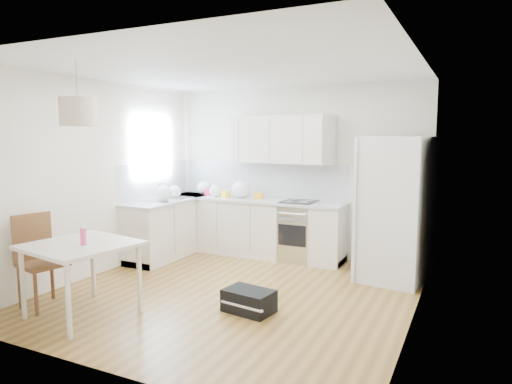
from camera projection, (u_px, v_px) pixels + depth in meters
floor at (232, 294)px, 5.62m from camera, size 4.20×4.20×0.00m
ceiling at (231, 69)px, 5.29m from camera, size 4.20×4.20×0.00m
wall_back at (294, 172)px, 7.33m from camera, size 4.20×0.00×4.20m
wall_left at (100, 178)px, 6.36m from camera, size 0.00×4.20×4.20m
wall_right at (416, 195)px, 4.55m from camera, size 0.00×4.20×4.20m
window_glassblock at (152, 147)px, 7.33m from camera, size 0.02×1.00×1.00m
cabinets_back at (253, 228)px, 7.43m from camera, size 3.00×0.60×0.88m
cabinets_left at (170, 228)px, 7.41m from camera, size 0.60×1.80×0.88m
counter_back at (253, 200)px, 7.38m from camera, size 3.02×0.64×0.04m
counter_left at (170, 200)px, 7.36m from camera, size 0.64×1.82×0.04m
backsplash_back at (261, 179)px, 7.60m from camera, size 3.00×0.01×0.58m
backsplash_left at (155, 180)px, 7.45m from camera, size 0.01×1.80×0.58m
upper_cabinets at (282, 139)px, 7.19m from camera, size 1.70×0.32×0.75m
range_oven at (299, 232)px, 7.09m from camera, size 0.50×0.61×0.88m
sink at (168, 200)px, 7.31m from camera, size 0.50×0.80×0.16m
refrigerator at (397, 209)px, 6.09m from camera, size 1.02×1.07×1.93m
dining_table at (81, 252)px, 4.86m from camera, size 1.17×1.17×0.80m
dining_chair at (43, 262)px, 5.12m from camera, size 0.53×0.53×1.06m
drink_bottle at (83, 235)px, 4.77m from camera, size 0.08×0.08×0.22m
gym_bag at (249, 301)px, 5.03m from camera, size 0.58×0.43×0.25m
pendant_lamp at (78, 112)px, 4.70m from camera, size 0.48×0.48×0.29m
grocery_bag_a at (204, 188)px, 7.88m from camera, size 0.26×0.22×0.23m
grocery_bag_b at (216, 191)px, 7.60m from camera, size 0.23×0.19×0.20m
grocery_bag_c at (241, 189)px, 7.48m from camera, size 0.31×0.27×0.28m
grocery_bag_d at (175, 192)px, 7.51m from camera, size 0.22×0.19×0.20m
grocery_bag_e at (164, 194)px, 7.08m from camera, size 0.27×0.23×0.24m
snack_orange at (258, 196)px, 7.35m from camera, size 0.16×0.11×0.10m
snack_yellow at (225, 194)px, 7.53m from camera, size 0.20×0.17×0.12m
snack_red at (210, 192)px, 7.79m from camera, size 0.18×0.11×0.12m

